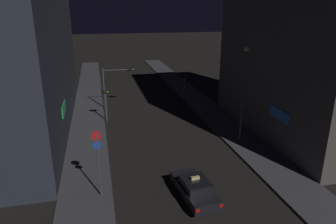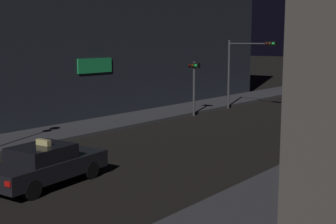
{
  "view_description": "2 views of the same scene",
  "coord_description": "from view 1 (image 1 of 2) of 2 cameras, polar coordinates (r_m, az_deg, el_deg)",
  "views": [
    {
      "loc": [
        -5.71,
        -8.01,
        11.69
      ],
      "look_at": [
        0.73,
        19.59,
        2.15
      ],
      "focal_mm": 32.9,
      "sensor_mm": 36.0,
      "label": 1
    },
    {
      "loc": [
        12.93,
        -1.34,
        4.92
      ],
      "look_at": [
        -0.79,
        15.93,
        1.61
      ],
      "focal_mm": 49.97,
      "sensor_mm": 36.0,
      "label": 2
    }
  ],
  "objects": [
    {
      "name": "sidewalk_left",
      "position": [
        40.47,
        -14.46,
        1.33
      ],
      "size": [
        3.49,
        65.47,
        0.17
      ],
      "primitive_type": "cube",
      "color": "#424247",
      "rests_on": "ground_plane"
    },
    {
      "name": "sidewalk_right",
      "position": [
        42.41,
        4.89,
        2.65
      ],
      "size": [
        3.49,
        65.47,
        0.17
      ],
      "primitive_type": "cube",
      "color": "#424247",
      "rests_on": "ground_plane"
    },
    {
      "name": "building_facade_left",
      "position": [
        33.24,
        -26.29,
        13.2
      ],
      "size": [
        8.24,
        28.64,
        19.27
      ],
      "color": "#282D38",
      "rests_on": "ground_plane"
    },
    {
      "name": "building_facade_right",
      "position": [
        32.28,
        26.22,
        12.63
      ],
      "size": [
        11.39,
        18.81,
        18.73
      ],
      "color": "#514C47",
      "rests_on": "ground_plane"
    },
    {
      "name": "taxi",
      "position": [
        20.43,
        4.94,
        -13.91
      ],
      "size": [
        2.22,
        4.6,
        1.62
      ],
      "color": "black",
      "rests_on": "ground_plane"
    },
    {
      "name": "traffic_light_overhead",
      "position": [
        37.45,
        -9.65,
        5.96
      ],
      "size": [
        3.81,
        0.42,
        5.06
      ],
      "color": "#47474C",
      "rests_on": "ground_plane"
    },
    {
      "name": "traffic_light_left_kerb",
      "position": [
        33.35,
        -11.51,
        2.42
      ],
      "size": [
        0.8,
        0.42,
        3.64
      ],
      "color": "#47474C",
      "rests_on": "ground_plane"
    },
    {
      "name": "traffic_light_right_kerb",
      "position": [
        39.37,
        3.08,
        5.45
      ],
      "size": [
        0.8,
        0.42,
        3.85
      ],
      "color": "#47474C",
      "rests_on": "ground_plane"
    },
    {
      "name": "sign_pole_left",
      "position": [
        19.84,
        -12.85,
        -8.18
      ],
      "size": [
        0.64,
        0.1,
        4.51
      ],
      "color": "#47474C",
      "rests_on": "sidewalk_left"
    },
    {
      "name": "street_lamp_near_block",
      "position": [
        27.13,
        13.94,
        5.53
      ],
      "size": [
        0.49,
        0.49,
        8.63
      ],
      "color": "#47474C",
      "rests_on": "sidewalk_right"
    }
  ]
}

